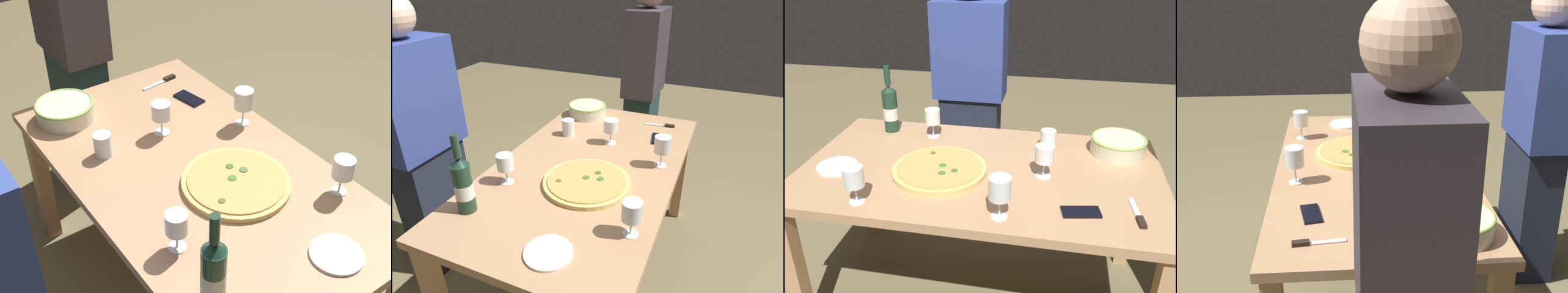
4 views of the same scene
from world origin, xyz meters
The scene contains 14 objects.
ground_plane centered at (0.00, 0.00, 0.00)m, with size 8.00×8.00×0.00m, color #736646.
dining_table centered at (0.00, 0.00, 0.66)m, with size 1.60×0.90×0.75m.
pizza centered at (-0.17, -0.07, 0.76)m, with size 0.41×0.41×0.03m.
serving_bowl centered at (0.62, 0.27, 0.80)m, with size 0.26×0.26×0.08m.
wine_bottle centered at (-0.54, 0.32, 0.88)m, with size 0.08×0.08×0.35m.
wine_glass_near_pizza centered at (0.14, -0.35, 0.87)m, with size 0.08×0.08×0.17m.
wine_glass_by_bottle centered at (0.28, -0.02, 0.86)m, with size 0.08×0.08×0.15m.
wine_glass_far_left centered at (-0.42, -0.36, 0.86)m, with size 0.08×0.08×0.15m.
wine_glass_far_right centered at (-0.30, 0.29, 0.85)m, with size 0.08×0.08×0.15m.
cup_amber centered at (0.29, 0.25, 0.80)m, with size 0.07×0.07×0.10m, color white.
side_plate centered at (-0.63, -0.11, 0.76)m, with size 0.18×0.18×0.01m, color white.
cell_phone centered at (0.43, -0.27, 0.76)m, with size 0.07×0.14×0.01m, color black.
pizza_knife centered at (0.64, -0.26, 0.76)m, with size 0.04×0.19×0.02m.
person_host centered at (1.09, 0.00, 0.83)m, with size 0.41×0.24×1.64m.
Camera 1 is at (-1.35, 0.95, 2.10)m, focal length 49.90 mm.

